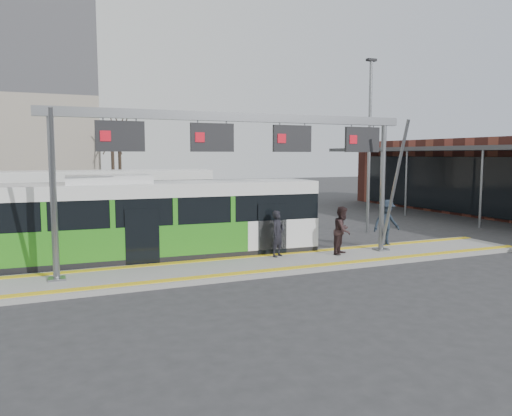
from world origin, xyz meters
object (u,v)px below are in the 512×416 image
(hero_bus, at_px, (163,221))
(passenger_a, at_px, (278,234))
(gantry, at_px, (245,144))
(passenger_c, at_px, (386,223))
(passenger_b, at_px, (343,230))

(hero_bus, xyz_separation_m, passenger_a, (3.87, -1.85, -0.46))
(hero_bus, bearing_deg, gantry, -42.78)
(passenger_a, distance_m, passenger_c, 5.19)
(hero_bus, bearing_deg, passenger_a, -22.85)
(hero_bus, height_order, passenger_a, hero_bus)
(gantry, height_order, passenger_a, gantry)
(hero_bus, xyz_separation_m, passenger_b, (6.34, -2.40, -0.40))
(hero_bus, distance_m, passenger_b, 6.80)
(gantry, bearing_deg, hero_bus, 134.56)
(gantry, bearing_deg, passenger_c, 7.18)
(passenger_c, bearing_deg, passenger_b, -159.86)
(passenger_b, bearing_deg, hero_bus, 122.25)
(passenger_b, height_order, passenger_c, passenger_c)
(hero_bus, bearing_deg, passenger_c, -6.99)
(hero_bus, relative_size, passenger_c, 6.15)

